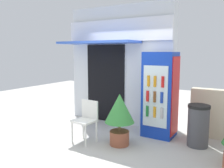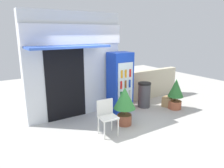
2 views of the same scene
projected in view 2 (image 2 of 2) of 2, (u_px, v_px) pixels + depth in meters
ground at (115, 128)px, 5.78m from camera, size 16.00×16.00×0.00m
storefront_building at (74, 64)px, 6.36m from camera, size 3.03×1.11×3.16m
drink_cooler at (120, 82)px, 6.84m from camera, size 0.72×0.64×1.95m
plastic_chair at (107, 114)px, 5.35m from camera, size 0.47×0.44×0.90m
potted_plant_near_shop at (125, 102)px, 5.85m from camera, size 0.62×0.62×1.10m
potted_plant_curbside at (176, 92)px, 7.10m from camera, size 0.52×0.52×1.04m
trash_bin at (144, 95)px, 7.30m from camera, size 0.45×0.45×0.88m
stone_boundary_wall at (151, 84)px, 8.35m from camera, size 2.54×0.24×1.12m
cardboard_box at (168, 102)px, 7.40m from camera, size 0.42×0.42×0.35m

